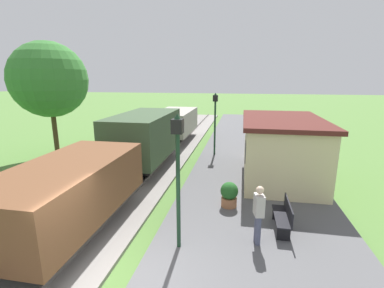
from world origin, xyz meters
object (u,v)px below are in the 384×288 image
object	(u,v)px
bench_down_platform	(263,142)
potted_planter	(229,194)
station_hut	(281,148)
lamp_post_far	(215,113)
lamp_post_near	(178,158)
tree_trackside_far	(49,80)
person_waiting	(259,213)
freight_train	(145,142)
bench_near_hut	(284,215)

from	to	relation	value
bench_down_platform	potted_planter	size ratio (longest dim) A/B	1.64
station_hut	lamp_post_far	distance (m)	4.84
bench_down_platform	lamp_post_near	world-z (taller)	lamp_post_near
station_hut	tree_trackside_far	xyz separation A→B (m)	(-12.93, 1.79, 3.01)
bench_down_platform	station_hut	bearing A→B (deg)	-85.18
person_waiting	lamp_post_near	bearing A→B (deg)	3.85
bench_down_platform	lamp_post_far	xyz separation A→B (m)	(-2.95, -1.79, 2.08)
bench_down_platform	tree_trackside_far	xyz separation A→B (m)	(-12.50, -3.28, 3.94)
station_hut	tree_trackside_far	bearing A→B (deg)	172.14
person_waiting	lamp_post_near	xyz separation A→B (m)	(-2.13, -0.56, 1.62)
person_waiting	potted_planter	bearing A→B (deg)	-78.22
potted_planter	lamp_post_near	bearing A→B (deg)	-114.42
freight_train	bench_down_platform	size ratio (longest dim) A/B	12.93
bench_near_hut	potted_planter	distance (m)	2.15
lamp_post_near	tree_trackside_far	world-z (taller)	tree_trackside_far
freight_train	lamp_post_far	size ratio (longest dim) A/B	5.24
station_hut	lamp_post_near	size ratio (longest dim) A/B	1.57
freight_train	station_hut	distance (m)	6.83
bench_near_hut	potted_planter	bearing A→B (deg)	143.10
lamp_post_near	tree_trackside_far	xyz separation A→B (m)	(-9.55, 8.02, 1.86)
bench_near_hut	tree_trackside_far	xyz separation A→B (m)	(-12.50, 6.60, 3.94)
person_waiting	tree_trackside_far	distance (m)	14.29
person_waiting	tree_trackside_far	xyz separation A→B (m)	(-11.68, 7.46, 3.48)
bench_near_hut	bench_down_platform	xyz separation A→B (m)	(0.00, 9.87, 0.00)
lamp_post_near	potted_planter	bearing A→B (deg)	65.58
lamp_post_far	bench_down_platform	bearing A→B (deg)	31.26
lamp_post_near	lamp_post_far	world-z (taller)	same
potted_planter	bench_near_hut	bearing A→B (deg)	-36.90
freight_train	lamp_post_near	xyz separation A→B (m)	(3.42, -6.87, 1.30)
bench_near_hut	lamp_post_near	xyz separation A→B (m)	(-2.95, -1.42, 2.08)
lamp_post_far	tree_trackside_far	world-z (taller)	tree_trackside_far
freight_train	bench_near_hut	size ratio (longest dim) A/B	12.93
bench_near_hut	potted_planter	xyz separation A→B (m)	(-1.72, 1.29, 0.00)
bench_down_platform	potted_planter	bearing A→B (deg)	-101.34
bench_near_hut	person_waiting	xyz separation A→B (m)	(-0.82, -0.86, 0.46)
station_hut	bench_near_hut	size ratio (longest dim) A/B	3.87
person_waiting	lamp_post_far	world-z (taller)	lamp_post_far
potted_planter	lamp_post_far	size ratio (longest dim) A/B	0.25
lamp_post_near	tree_trackside_far	distance (m)	12.61
lamp_post_far	tree_trackside_far	size ratio (longest dim) A/B	0.54
potted_planter	tree_trackside_far	xyz separation A→B (m)	(-10.78, 5.30, 3.94)
lamp_post_near	lamp_post_far	xyz separation A→B (m)	(0.00, 9.50, 0.00)
lamp_post_near	lamp_post_far	bearing A→B (deg)	90.00
station_hut	tree_trackside_far	size ratio (longest dim) A/B	0.85
station_hut	bench_near_hut	world-z (taller)	station_hut
person_waiting	potted_planter	distance (m)	2.38
bench_down_platform	lamp_post_far	bearing A→B (deg)	-148.74
bench_down_platform	lamp_post_far	world-z (taller)	lamp_post_far
lamp_post_far	station_hut	bearing A→B (deg)	-44.02
freight_train	bench_down_platform	bearing A→B (deg)	34.77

